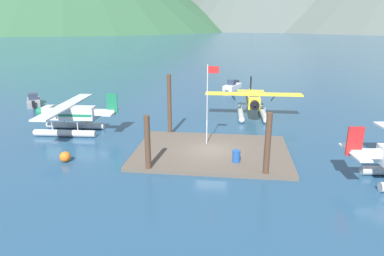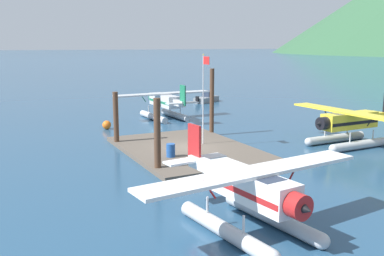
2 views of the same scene
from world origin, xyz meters
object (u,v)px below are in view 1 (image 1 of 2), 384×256
object	(u,v)px
boat_grey_open_west	(34,101)
boat_white_open_north	(232,86)
flagpole	(209,96)
seaplane_yellow_bow_right	(253,103)
fuel_drum	(236,156)
mooring_buoy	(65,157)
seaplane_silver_port_fwd	(69,116)

from	to	relation	value
boat_grey_open_west	boat_white_open_north	xyz separation A→B (m)	(24.96, 13.93, 0.00)
flagpole	seaplane_yellow_bow_right	distance (m)	11.44
fuel_drum	mooring_buoy	size ratio (longest dim) A/B	1.10
seaplane_silver_port_fwd	seaplane_yellow_bow_right	bearing A→B (deg)	24.57
flagpole	seaplane_yellow_bow_right	xyz separation A→B (m)	(4.12, 10.30, -2.81)
fuel_drum	boat_white_open_north	distance (m)	30.30
boat_grey_open_west	boat_white_open_north	size ratio (longest dim) A/B	0.94
mooring_buoy	seaplane_yellow_bow_right	xyz separation A→B (m)	(14.53, 14.83, 1.18)
flagpole	boat_white_open_north	bearing A→B (deg)	86.34
fuel_drum	seaplane_silver_port_fwd	world-z (taller)	seaplane_silver_port_fwd
seaplane_silver_port_fwd	boat_grey_open_west	distance (m)	14.40
fuel_drum	boat_grey_open_west	bearing A→B (deg)	147.43
flagpole	boat_grey_open_west	bearing A→B (deg)	151.42
mooring_buoy	fuel_drum	bearing A→B (deg)	3.78
fuel_drum	boat_grey_open_west	size ratio (longest dim) A/B	0.20
seaplane_silver_port_fwd	fuel_drum	bearing A→B (deg)	-21.07
seaplane_yellow_bow_right	fuel_drum	bearing A→B (deg)	-97.22
boat_white_open_north	mooring_buoy	bearing A→B (deg)	-111.26
flagpole	seaplane_yellow_bow_right	world-z (taller)	flagpole
boat_grey_open_west	flagpole	bearing A→B (deg)	-28.58
fuel_drum	boat_white_open_north	world-z (taller)	boat_white_open_north
seaplane_yellow_bow_right	boat_grey_open_west	distance (m)	27.50
mooring_buoy	flagpole	bearing A→B (deg)	23.52
flagpole	seaplane_yellow_bow_right	size ratio (longest dim) A/B	0.64
flagpole	boat_grey_open_west	size ratio (longest dim) A/B	1.52
fuel_drum	mooring_buoy	xyz separation A→B (m)	(-12.76, -0.84, -0.34)
fuel_drum	flagpole	bearing A→B (deg)	122.48
flagpole	seaplane_silver_port_fwd	bearing A→B (deg)	170.03
mooring_buoy	boat_grey_open_west	bearing A→B (deg)	126.75
fuel_drum	seaplane_silver_port_fwd	distance (m)	16.78
mooring_buoy	seaplane_yellow_bow_right	world-z (taller)	seaplane_yellow_bow_right
seaplane_silver_port_fwd	boat_white_open_north	size ratio (longest dim) A/B	2.26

